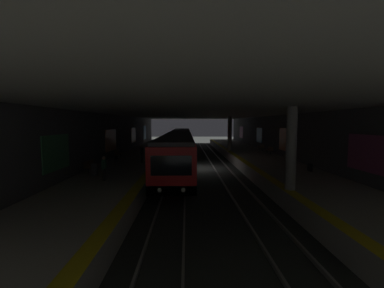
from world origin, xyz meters
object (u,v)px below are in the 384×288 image
(bench_right_near, at_px, (91,165))
(bench_right_mid, at_px, (118,153))
(person_walking_mid, at_px, (142,153))
(trash_bin, at_px, (94,170))
(pillar_far, at_px, (230,134))
(bench_left_mid, at_px, (270,149))
(suitcase_rolling, at_px, (310,167))
(pillar_near, at_px, (291,149))
(bench_left_near, at_px, (290,156))
(person_waiting_near, at_px, (104,167))
(metro_train, at_px, (180,144))
(backpack_on_floor, at_px, (116,158))
(bench_left_far, at_px, (261,147))

(bench_right_near, distance_m, bench_right_mid, 7.42)
(person_walking_mid, bearing_deg, trash_bin, 157.61)
(pillar_far, bearing_deg, bench_right_mid, 117.31)
(bench_left_mid, bearing_deg, person_walking_mid, 114.27)
(trash_bin, bearing_deg, bench_right_mid, 4.85)
(suitcase_rolling, bearing_deg, pillar_near, 144.01)
(pillar_far, relative_size, bench_right_mid, 2.68)
(bench_left_near, relative_size, person_waiting_near, 1.10)
(metro_train, distance_m, suitcase_rolling, 16.64)
(bench_left_near, relative_size, backpack_on_floor, 4.25)
(suitcase_rolling, bearing_deg, trash_bin, 94.42)
(suitcase_rolling, bearing_deg, pillar_far, 14.72)
(person_waiting_near, height_order, suitcase_rolling, person_waiting_near)
(bench_left_far, bearing_deg, backpack_on_floor, 114.21)
(person_waiting_near, relative_size, trash_bin, 1.82)
(bench_right_near, bearing_deg, bench_right_mid, 0.00)
(pillar_far, height_order, bench_right_mid, pillar_far)
(bench_left_near, height_order, suitcase_rolling, suitcase_rolling)
(metro_train, xyz_separation_m, backpack_on_floor, (-6.88, 6.22, -0.77))
(bench_left_far, bearing_deg, pillar_far, 86.66)
(bench_left_far, bearing_deg, metro_train, 94.00)
(pillar_far, height_order, bench_left_far, pillar_far)
(bench_right_near, bearing_deg, backpack_on_floor, -1.02)
(person_waiting_near, relative_size, suitcase_rolling, 1.73)
(person_waiting_near, bearing_deg, pillar_far, -33.26)
(pillar_near, xyz_separation_m, backpack_on_floor, (11.31, 12.77, -2.08))
(bench_right_near, xyz_separation_m, suitcase_rolling, (-0.01, -16.58, -0.23))
(bench_left_near, distance_m, person_walking_mid, 14.07)
(metro_train, xyz_separation_m, bench_right_near, (-13.08, 6.33, -0.45))
(backpack_on_floor, bearing_deg, suitcase_rolling, -110.66)
(bench_right_mid, relative_size, person_walking_mid, 1.04)
(pillar_near, bearing_deg, bench_left_near, -22.91)
(metro_train, distance_m, bench_right_mid, 8.51)
(bench_right_mid, bearing_deg, bench_right_near, 180.00)
(bench_right_mid, relative_size, backpack_on_floor, 4.25)
(metro_train, bearing_deg, pillar_far, -81.36)
(metro_train, xyz_separation_m, bench_left_near, (-8.28, -10.73, -0.45))
(pillar_far, height_order, trash_bin, pillar_far)
(pillar_far, bearing_deg, backpack_on_floor, 121.64)
(pillar_far, height_order, person_walking_mid, pillar_far)
(pillar_near, distance_m, trash_bin, 12.88)
(bench_right_near, height_order, bench_right_mid, same)
(trash_bin, bearing_deg, bench_left_mid, -54.01)
(bench_left_far, bearing_deg, pillar_near, 167.54)
(metro_train, bearing_deg, person_walking_mid, 159.29)
(bench_left_far, distance_m, trash_bin, 22.22)
(bench_right_near, xyz_separation_m, trash_bin, (-1.23, -0.73, -0.10))
(metro_train, bearing_deg, bench_right_mid, 131.77)
(bench_left_far, bearing_deg, bench_right_near, 129.02)
(bench_left_far, height_order, trash_bin, bench_left_far)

